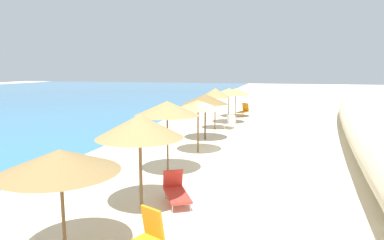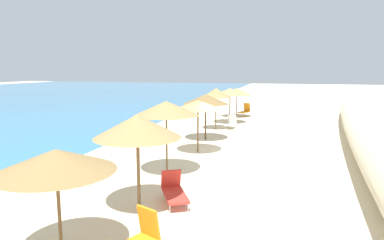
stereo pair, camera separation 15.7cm
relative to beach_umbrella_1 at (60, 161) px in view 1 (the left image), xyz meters
name	(u,v)px [view 1 (the left image)]	position (x,y,z in m)	size (l,w,h in m)	color
ground_plane	(227,153)	(10.14, -1.99, -2.18)	(160.00, 160.00, 0.00)	beige
beach_umbrella_1	(60,161)	(0.00, 0.00, 0.00)	(2.53, 2.53, 2.43)	brown
beach_umbrella_2	(140,126)	(2.90, -0.56, 0.28)	(2.54, 2.54, 2.81)	brown
beach_umbrella_3	(167,108)	(6.38, -0.20, 0.40)	(2.53, 2.53, 2.87)	brown
beach_umbrella_4	(198,105)	(9.97, -0.55, 0.18)	(2.35, 2.35, 2.59)	brown
beach_umbrella_5	(205,99)	(13.06, -0.22, 0.18)	(2.65, 2.65, 2.65)	brown
beach_umbrella_6	(215,93)	(16.55, -0.13, 0.30)	(2.00, 2.00, 2.81)	brown
beach_umbrella_7	(229,92)	(19.47, -0.63, 0.21)	(2.60, 2.60, 2.65)	brown
beach_umbrella_8	(236,92)	(22.94, -0.67, -0.01)	(2.65, 2.65, 2.47)	brown
lounge_chair_0	(230,123)	(17.26, -1.07, -1.79)	(1.29, 0.64, 0.91)	white
lounge_chair_1	(176,191)	(3.58, -1.42, -1.80)	(1.59, 1.26, 0.92)	red
lounge_chair_2	(243,110)	(23.82, -1.27, -1.71)	(1.42, 1.03, 1.10)	orange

